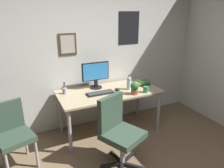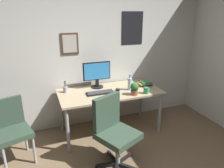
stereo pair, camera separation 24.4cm
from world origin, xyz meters
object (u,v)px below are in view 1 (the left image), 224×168
Objects in this scene: computer_mouse at (117,90)px; coffee_mug_near at (146,89)px; potted_plant at (135,88)px; pen_cup at (65,91)px; book_stack_left at (143,83)px; side_chair at (12,131)px; keyboard at (100,93)px; water_bottle at (129,83)px; office_chair at (118,129)px; monitor at (96,74)px.

computer_mouse is 0.45m from coffee_mug_near.
potted_plant reaches higher than coffee_mug_near.
pen_cup is 0.90× the size of book_stack_left.
side_chair is 1.80m from potted_plant.
book_stack_left is (1.34, -0.15, -0.02)m from pen_cup.
water_bottle is at bearing -2.08° from keyboard.
office_chair is 4.75× the size of pen_cup.
water_bottle is (1.79, 0.17, 0.34)m from side_chair.
office_chair reaches higher than coffee_mug_near.
computer_mouse is 0.83m from pen_cup.
computer_mouse is 0.55× the size of pen_cup.
potted_plant is at bearing -54.85° from computer_mouse.
coffee_mug_near is at bearing -34.92° from computer_mouse.
monitor is at bearing 84.66° from office_chair.
keyboard is at bearing -174.36° from book_stack_left.
water_bottle is (0.46, -0.30, -0.13)m from monitor.
monitor reaches higher than potted_plant.
monitor is 2.07× the size of book_stack_left.
side_chair is 7.95× the size of computer_mouse.
monitor reaches higher than book_stack_left.
monitor is at bearing 130.22° from potted_plant.
monitor reaches higher than pen_cup.
book_stack_left is at bearing -6.25° from pen_cup.
water_bottle is 1.26× the size of pen_cup.
pen_cup reaches higher than computer_mouse.
monitor is 0.36m from keyboard.
keyboard is at bearing 85.31° from office_chair.
side_chair is 1.62m from computer_mouse.
office_chair is at bearing -94.69° from keyboard.
office_chair is at bearing -146.48° from coffee_mug_near.
pen_cup is at bearing -174.34° from monitor.
computer_mouse is at bearing -15.32° from pen_cup.
side_chair is 4.49× the size of potted_plant.
monitor is 1.07× the size of keyboard.
book_stack_left is (0.54, 0.07, 0.02)m from computer_mouse.
computer_mouse is at bearing -45.76° from monitor.
keyboard is at bearing 153.46° from potted_plant.
water_bottle reaches higher than book_stack_left.
pen_cup reaches higher than keyboard.
potted_plant is at bearing 176.15° from coffee_mug_near.
side_chair is at bearing -172.82° from book_stack_left.
office_chair is at bearing -127.85° from water_bottle.
pen_cup reaches higher than potted_plant.
side_chair is 3.47× the size of water_bottle.
keyboard is 0.51m from water_bottle.
office_chair reaches higher than keyboard.
computer_mouse is 0.54m from book_stack_left.
coffee_mug_near is 0.37m from book_stack_left.
computer_mouse is (0.36, 0.74, 0.22)m from office_chair.
monitor reaches higher than office_chair.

